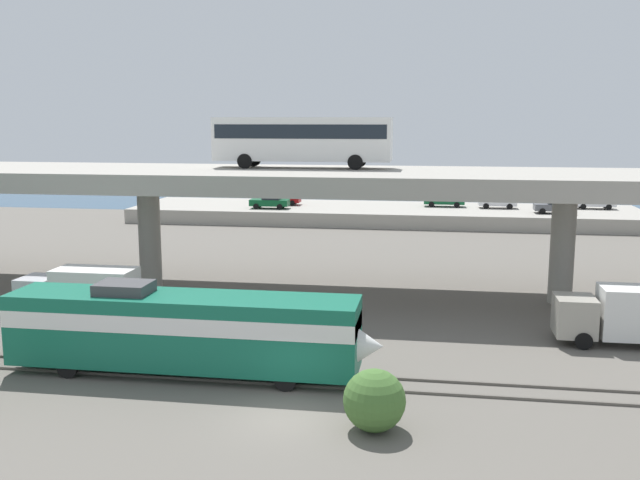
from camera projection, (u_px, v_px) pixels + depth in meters
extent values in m
plane|color=#605B54|center=(284.00, 417.00, 27.75)|extent=(260.00, 260.00, 0.00)
cube|color=#59544C|center=(300.00, 385.00, 30.91)|extent=(110.00, 0.12, 0.12)
cube|color=#59544C|center=(306.00, 373.00, 32.37)|extent=(110.00, 0.12, 0.12)
cube|color=#14664C|center=(183.00, 330.00, 32.15)|extent=(15.96, 3.00, 3.20)
cube|color=white|center=(183.00, 318.00, 32.06)|extent=(15.96, 3.04, 0.77)
cone|color=white|center=(359.00, 345.00, 30.97)|extent=(2.18, 2.85, 2.85)
cube|color=black|center=(322.00, 317.00, 31.02)|extent=(2.18, 2.70, 1.02)
cube|color=#3F3F42|center=(124.00, 288.00, 32.26)|extent=(2.40, 1.80, 0.50)
cylinder|color=black|center=(297.00, 360.00, 32.96)|extent=(0.96, 0.18, 0.96)
cylinder|color=black|center=(285.00, 381.00, 30.33)|extent=(0.96, 0.18, 0.96)
cylinder|color=black|center=(95.00, 349.00, 34.51)|extent=(0.96, 0.18, 0.96)
cylinder|color=black|center=(67.00, 368.00, 31.88)|extent=(0.96, 0.18, 0.96)
cube|color=#9E998E|center=(347.00, 180.00, 45.95)|extent=(96.00, 11.11, 1.26)
cylinder|color=#9E998E|center=(150.00, 238.00, 48.75)|extent=(1.50, 1.50, 6.93)
cylinder|color=#9E998E|center=(562.00, 249.00, 44.53)|extent=(1.50, 1.50, 6.93)
cube|color=silver|center=(303.00, 139.00, 47.99)|extent=(12.00, 2.55, 2.90)
cube|color=black|center=(303.00, 131.00, 47.90)|extent=(11.52, 2.59, 0.93)
cube|color=black|center=(217.00, 134.00, 48.85)|extent=(0.08, 2.30, 1.74)
cylinder|color=black|center=(245.00, 161.00, 47.63)|extent=(1.00, 0.26, 1.00)
cylinder|color=black|center=(254.00, 159.00, 49.99)|extent=(1.00, 0.26, 1.00)
cylinder|color=black|center=(355.00, 162.00, 46.47)|extent=(1.00, 0.26, 1.00)
cylinder|color=black|center=(359.00, 160.00, 48.83)|extent=(1.00, 0.26, 1.00)
cube|color=#B7B7BC|center=(40.00, 294.00, 41.45)|extent=(2.00, 2.30, 2.00)
cube|color=silver|center=(96.00, 291.00, 40.85)|extent=(4.60, 2.30, 2.60)
cylinder|color=black|center=(35.00, 316.00, 40.51)|extent=(0.88, 0.28, 0.88)
cylinder|color=black|center=(55.00, 306.00, 42.63)|extent=(0.88, 0.28, 0.88)
cylinder|color=black|center=(105.00, 319.00, 39.85)|extent=(0.88, 0.28, 0.88)
cylinder|color=black|center=(121.00, 309.00, 41.98)|extent=(0.88, 0.28, 0.88)
cube|color=#9E998C|center=(574.00, 316.00, 36.81)|extent=(2.00, 2.30, 2.00)
cylinder|color=black|center=(583.00, 341.00, 35.86)|extent=(0.88, 0.28, 0.88)
cylinder|color=black|center=(575.00, 329.00, 37.99)|extent=(0.88, 0.28, 0.88)
cube|color=#9E998E|center=(384.00, 214.00, 81.17)|extent=(56.83, 12.92, 1.56)
cube|color=maroon|center=(283.00, 199.00, 83.21)|extent=(4.03, 1.78, 0.70)
cube|color=#1E232B|center=(285.00, 194.00, 83.08)|extent=(1.77, 1.57, 0.48)
cylinder|color=black|center=(271.00, 203.00, 82.64)|extent=(0.64, 0.20, 0.64)
cylinder|color=black|center=(274.00, 201.00, 84.29)|extent=(0.64, 0.20, 0.64)
cylinder|color=black|center=(292.00, 203.00, 82.26)|extent=(0.64, 0.20, 0.64)
cylinder|color=black|center=(295.00, 201.00, 83.90)|extent=(0.64, 0.20, 0.64)
cube|color=#0C4C26|center=(444.00, 201.00, 81.48)|extent=(4.57, 1.73, 0.70)
cube|color=#1E232B|center=(446.00, 196.00, 81.35)|extent=(2.01, 1.52, 0.48)
cylinder|color=black|center=(431.00, 204.00, 80.96)|extent=(0.64, 0.20, 0.64)
cylinder|color=black|center=(432.00, 203.00, 82.56)|extent=(0.64, 0.20, 0.64)
cylinder|color=black|center=(457.00, 205.00, 80.52)|extent=(0.64, 0.20, 0.64)
cylinder|color=black|center=(456.00, 203.00, 82.12)|extent=(0.64, 0.20, 0.64)
cube|color=silver|center=(497.00, 202.00, 80.05)|extent=(4.16, 1.78, 0.70)
cube|color=#1E232B|center=(496.00, 197.00, 79.98)|extent=(1.83, 1.57, 0.48)
cylinder|color=black|center=(508.00, 205.00, 80.73)|extent=(0.64, 0.20, 0.64)
cylinder|color=black|center=(510.00, 206.00, 79.08)|extent=(0.64, 0.20, 0.64)
cylinder|color=black|center=(485.00, 204.00, 81.13)|extent=(0.64, 0.20, 0.64)
cylinder|color=black|center=(486.00, 206.00, 79.48)|extent=(0.64, 0.20, 0.64)
cube|color=silver|center=(594.00, 203.00, 79.48)|extent=(4.36, 1.75, 0.70)
cube|color=#1E232B|center=(597.00, 198.00, 79.35)|extent=(1.92, 1.54, 0.48)
cylinder|color=black|center=(583.00, 207.00, 78.94)|extent=(0.64, 0.20, 0.64)
cylinder|color=black|center=(580.00, 205.00, 80.56)|extent=(0.64, 0.20, 0.64)
cylinder|color=black|center=(609.00, 207.00, 78.52)|extent=(0.64, 0.20, 0.64)
cylinder|color=black|center=(605.00, 205.00, 80.14)|extent=(0.64, 0.20, 0.64)
cube|color=#0C4C26|center=(270.00, 203.00, 79.76)|extent=(4.34, 1.81, 0.70)
cube|color=#1E232B|center=(271.00, 197.00, 79.63)|extent=(1.91, 1.59, 0.48)
cylinder|color=black|center=(256.00, 206.00, 79.20)|extent=(0.64, 0.20, 0.64)
cylinder|color=black|center=(260.00, 205.00, 80.87)|extent=(0.64, 0.20, 0.64)
cylinder|color=black|center=(280.00, 207.00, 78.78)|extent=(0.64, 0.20, 0.64)
cylinder|color=black|center=(283.00, 205.00, 80.45)|extent=(0.64, 0.20, 0.64)
cube|color=#515459|center=(554.00, 207.00, 75.62)|extent=(4.06, 1.84, 0.70)
cube|color=#1E232B|center=(556.00, 202.00, 75.49)|extent=(1.79, 1.62, 0.48)
cylinder|color=black|center=(543.00, 211.00, 75.02)|extent=(0.64, 0.20, 0.64)
cylinder|color=black|center=(540.00, 209.00, 76.73)|extent=(0.64, 0.20, 0.64)
cylinder|color=black|center=(567.00, 212.00, 74.63)|extent=(0.64, 0.20, 0.64)
cylinder|color=black|center=(564.00, 210.00, 76.34)|extent=(0.64, 0.20, 0.64)
cube|color=#2D5170|center=(395.00, 199.00, 103.69)|extent=(140.00, 36.00, 0.01)
sphere|color=#436C30|center=(374.00, 400.00, 26.42)|extent=(2.35, 2.35, 2.35)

